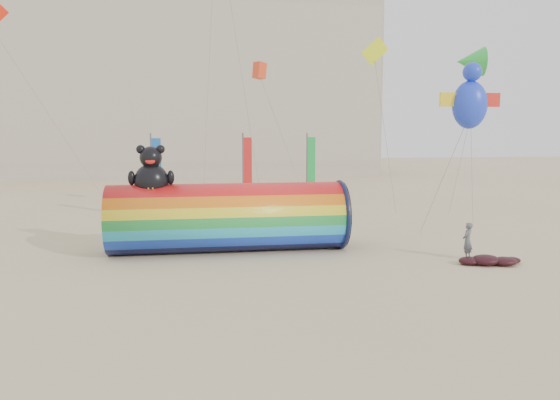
{
  "coord_description": "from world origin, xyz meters",
  "views": [
    {
      "loc": [
        -3.11,
        -21.48,
        5.4
      ],
      "look_at": [
        0.5,
        1.5,
        2.4
      ],
      "focal_mm": 35.0,
      "sensor_mm": 36.0,
      "label": 1
    }
  ],
  "objects": [
    {
      "name": "fabric_bundle",
      "position": [
        8.59,
        -1.56,
        0.17
      ],
      "size": [
        2.62,
        1.35,
        0.41
      ],
      "color": "#3D0B11",
      "rests_on": "ground"
    },
    {
      "name": "ground",
      "position": [
        0.0,
        0.0,
        0.0
      ],
      "size": [
        160.0,
        160.0,
        0.0
      ],
      "primitive_type": "plane",
      "color": "#CCB58C",
      "rests_on": "ground"
    },
    {
      "name": "hotel_building",
      "position": [
        -12.0,
        45.95,
        10.31
      ],
      "size": [
        60.4,
        15.4,
        20.6
      ],
      "color": "#B7AD99",
      "rests_on": "ground"
    },
    {
      "name": "festival_banners",
      "position": [
        -0.08,
        14.35,
        2.64
      ],
      "size": [
        10.99,
        3.49,
        5.2
      ],
      "color": "#59595E",
      "rests_on": "ground"
    },
    {
      "name": "kite_handler",
      "position": [
        8.14,
        -0.54,
        0.78
      ],
      "size": [
        0.67,
        0.65,
        1.55
      ],
      "primitive_type": "imported",
      "rotation": [
        0.0,
        0.0,
        3.84
      ],
      "color": "#515558",
      "rests_on": "ground"
    },
    {
      "name": "windsock_assembly",
      "position": [
        -1.67,
        2.61,
        1.6
      ],
      "size": [
        10.48,
        3.19,
        4.83
      ],
      "color": "red",
      "rests_on": "ground"
    }
  ]
}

